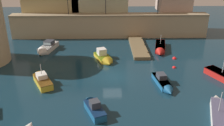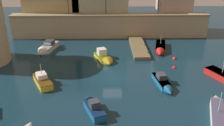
{
  "view_description": "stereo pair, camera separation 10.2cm",
  "coord_description": "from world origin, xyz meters",
  "px_view_note": "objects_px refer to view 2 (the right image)",
  "views": [
    {
      "loc": [
        -0.86,
        -28.75,
        14.59
      ],
      "look_at": [
        0.0,
        2.16,
        0.99
      ],
      "focal_mm": 39.41,
      "sensor_mm": 36.0,
      "label": 1
    },
    {
      "loc": [
        -0.76,
        -28.75,
        14.59
      ],
      "look_at": [
        0.0,
        2.16,
        0.99
      ],
      "focal_mm": 39.41,
      "sensor_mm": 36.0,
      "label": 2
    }
  ],
  "objects_px": {
    "moored_boat_0": "(41,79)",
    "moored_boat_2": "(104,58)",
    "moored_boat_3": "(47,48)",
    "quay_lamp_0": "(68,2)",
    "moored_boat_1": "(160,48)",
    "quay_lamp_1": "(106,1)",
    "moored_boat_8": "(164,83)",
    "mooring_buoy_0": "(174,59)",
    "moored_boat_4": "(217,110)",
    "quay_lamp_2": "(159,3)",
    "moored_boat_7": "(93,107)",
    "mooring_buoy_1": "(174,68)"
  },
  "relations": [
    {
      "from": "moored_boat_0",
      "to": "moored_boat_2",
      "type": "bearing_deg",
      "value": -77.16
    },
    {
      "from": "moored_boat_0",
      "to": "moored_boat_3",
      "type": "height_order",
      "value": "moored_boat_0"
    },
    {
      "from": "quay_lamp_0",
      "to": "moored_boat_1",
      "type": "distance_m",
      "value": 18.83
    },
    {
      "from": "quay_lamp_1",
      "to": "moored_boat_8",
      "type": "distance_m",
      "value": 22.01
    },
    {
      "from": "moored_boat_0",
      "to": "mooring_buoy_0",
      "type": "bearing_deg",
      "value": -96.58
    },
    {
      "from": "moored_boat_4",
      "to": "quay_lamp_0",
      "type": "bearing_deg",
      "value": 55.04
    },
    {
      "from": "moored_boat_3",
      "to": "mooring_buoy_0",
      "type": "relative_size",
      "value": 9.92
    },
    {
      "from": "quay_lamp_2",
      "to": "moored_boat_8",
      "type": "height_order",
      "value": "quay_lamp_2"
    },
    {
      "from": "moored_boat_0",
      "to": "moored_boat_1",
      "type": "height_order",
      "value": "moored_boat_0"
    },
    {
      "from": "moored_boat_1",
      "to": "quay_lamp_0",
      "type": "bearing_deg",
      "value": -103.5
    },
    {
      "from": "mooring_buoy_0",
      "to": "moored_boat_4",
      "type": "bearing_deg",
      "value": -87.88
    },
    {
      "from": "moored_boat_4",
      "to": "moored_boat_0",
      "type": "bearing_deg",
      "value": 89.62
    },
    {
      "from": "quay_lamp_1",
      "to": "quay_lamp_2",
      "type": "distance_m",
      "value": 9.78
    },
    {
      "from": "quay_lamp_1",
      "to": "moored_boat_2",
      "type": "xyz_separation_m",
      "value": [
        -0.3,
        -11.84,
        -6.35
      ]
    },
    {
      "from": "quay_lamp_0",
      "to": "quay_lamp_1",
      "type": "xyz_separation_m",
      "value": [
        6.95,
        -0.0,
        0.01
      ]
    },
    {
      "from": "quay_lamp_1",
      "to": "mooring_buoy_0",
      "type": "height_order",
      "value": "quay_lamp_1"
    },
    {
      "from": "quay_lamp_0",
      "to": "moored_boat_7",
      "type": "relative_size",
      "value": 0.79
    },
    {
      "from": "quay_lamp_1",
      "to": "moored_boat_7",
      "type": "height_order",
      "value": "quay_lamp_1"
    },
    {
      "from": "quay_lamp_1",
      "to": "mooring_buoy_0",
      "type": "xyz_separation_m",
      "value": [
        10.46,
        -11.33,
        -6.8
      ]
    },
    {
      "from": "moored_boat_0",
      "to": "moored_boat_1",
      "type": "relative_size",
      "value": 0.75
    },
    {
      "from": "quay_lamp_2",
      "to": "mooring_buoy_0",
      "type": "xyz_separation_m",
      "value": [
        0.69,
        -11.33,
        -6.55
      ]
    },
    {
      "from": "moored_boat_4",
      "to": "mooring_buoy_1",
      "type": "relative_size",
      "value": 12.62
    },
    {
      "from": "moored_boat_7",
      "to": "quay_lamp_1",
      "type": "bearing_deg",
      "value": -25.32
    },
    {
      "from": "moored_boat_0",
      "to": "moored_boat_7",
      "type": "xyz_separation_m",
      "value": [
        6.69,
        -6.29,
        -0.0
      ]
    },
    {
      "from": "moored_boat_2",
      "to": "moored_boat_0",
      "type": "bearing_deg",
      "value": -69.35
    },
    {
      "from": "moored_boat_1",
      "to": "quay_lamp_2",
      "type": "bearing_deg",
      "value": -173.33
    },
    {
      "from": "quay_lamp_1",
      "to": "moored_boat_8",
      "type": "height_order",
      "value": "quay_lamp_1"
    },
    {
      "from": "moored_boat_7",
      "to": "mooring_buoy_0",
      "type": "relative_size",
      "value": 7.27
    },
    {
      "from": "moored_boat_8",
      "to": "mooring_buoy_1",
      "type": "relative_size",
      "value": 10.4
    },
    {
      "from": "quay_lamp_0",
      "to": "mooring_buoy_0",
      "type": "relative_size",
      "value": 5.74
    },
    {
      "from": "quay_lamp_2",
      "to": "moored_boat_4",
      "type": "xyz_separation_m",
      "value": [
        1.21,
        -25.66,
        -6.09
      ]
    },
    {
      "from": "moored_boat_4",
      "to": "moored_boat_8",
      "type": "relative_size",
      "value": 1.21
    },
    {
      "from": "moored_boat_2",
      "to": "mooring_buoy_0",
      "type": "xyz_separation_m",
      "value": [
        10.76,
        0.51,
        -0.45
      ]
    },
    {
      "from": "moored_boat_4",
      "to": "mooring_buoy_1",
      "type": "xyz_separation_m",
      "value": [
        -1.42,
        11.05,
        -0.45
      ]
    },
    {
      "from": "moored_boat_1",
      "to": "moored_boat_8",
      "type": "height_order",
      "value": "moored_boat_1"
    },
    {
      "from": "moored_boat_3",
      "to": "moored_boat_4",
      "type": "height_order",
      "value": "moored_boat_4"
    },
    {
      "from": "quay_lamp_0",
      "to": "moored_boat_0",
      "type": "height_order",
      "value": "quay_lamp_0"
    },
    {
      "from": "quay_lamp_0",
      "to": "moored_boat_8",
      "type": "relative_size",
      "value": 0.66
    },
    {
      "from": "quay_lamp_2",
      "to": "mooring_buoy_1",
      "type": "distance_m",
      "value": 16.01
    },
    {
      "from": "mooring_buoy_1",
      "to": "moored_boat_8",
      "type": "bearing_deg",
      "value": -116.97
    },
    {
      "from": "quay_lamp_0",
      "to": "mooring_buoy_0",
      "type": "bearing_deg",
      "value": -33.06
    },
    {
      "from": "quay_lamp_0",
      "to": "moored_boat_3",
      "type": "xyz_separation_m",
      "value": [
        -2.91,
        -7.51,
        -6.29
      ]
    },
    {
      "from": "moored_boat_3",
      "to": "moored_boat_8",
      "type": "height_order",
      "value": "moored_boat_3"
    },
    {
      "from": "quay_lamp_1",
      "to": "moored_boat_1",
      "type": "relative_size",
      "value": 0.52
    },
    {
      "from": "quay_lamp_0",
      "to": "mooring_buoy_0",
      "type": "xyz_separation_m",
      "value": [
        17.41,
        -11.33,
        -6.8
      ]
    },
    {
      "from": "quay_lamp_2",
      "to": "moored_boat_7",
      "type": "distance_m",
      "value": 27.9
    },
    {
      "from": "moored_boat_7",
      "to": "mooring_buoy_1",
      "type": "distance_m",
      "value": 15.01
    },
    {
      "from": "quay_lamp_1",
      "to": "quay_lamp_2",
      "type": "xyz_separation_m",
      "value": [
        9.78,
        0.0,
        -0.26
      ]
    },
    {
      "from": "quay_lamp_1",
      "to": "mooring_buoy_1",
      "type": "xyz_separation_m",
      "value": [
        9.57,
        -14.61,
        -6.8
      ]
    },
    {
      "from": "moored_boat_1",
      "to": "mooring_buoy_0",
      "type": "height_order",
      "value": "moored_boat_1"
    }
  ]
}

